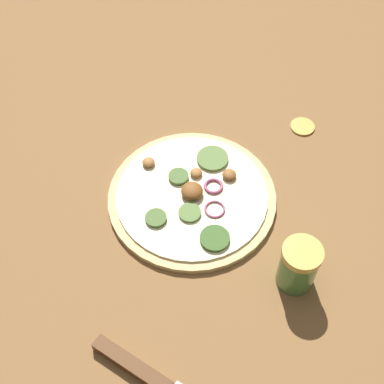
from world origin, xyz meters
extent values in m
plane|color=brown|center=(0.00, 0.00, 0.00)|extent=(3.00, 3.00, 0.00)
cylinder|color=#D6B77A|center=(0.00, 0.00, 0.01)|extent=(0.28, 0.28, 0.01)
cylinder|color=beige|center=(0.00, 0.00, 0.01)|extent=(0.25, 0.25, 0.00)
ellipsoid|color=brown|center=(0.00, 0.00, 0.02)|extent=(0.04, 0.04, 0.02)
cylinder|color=#47662D|center=(-0.07, -0.02, 0.02)|extent=(0.03, 0.03, 0.01)
torus|color=#A34C70|center=(0.02, -0.04, 0.02)|extent=(0.03, 0.03, 0.00)
cylinder|color=#567538|center=(0.06, 0.06, 0.02)|extent=(0.05, 0.05, 0.01)
cylinder|color=#567538|center=(-0.02, -0.03, 0.02)|extent=(0.04, 0.04, 0.00)
ellipsoid|color=#996633|center=(0.02, 0.04, 0.02)|extent=(0.02, 0.02, 0.01)
cylinder|color=#47662D|center=(-0.01, 0.04, 0.02)|extent=(0.03, 0.03, 0.01)
torus|color=#A34C70|center=(0.04, 0.00, 0.02)|extent=(0.03, 0.03, 0.01)
cylinder|color=#385B23|center=(0.00, -0.09, 0.02)|extent=(0.05, 0.05, 0.01)
ellipsoid|color=#996633|center=(-0.05, 0.09, 0.02)|extent=(0.02, 0.02, 0.01)
ellipsoid|color=brown|center=(0.07, 0.01, 0.02)|extent=(0.02, 0.02, 0.01)
cube|color=brown|center=(-0.18, -0.23, 0.01)|extent=(0.09, 0.11, 0.02)
cylinder|color=#4C7F42|center=(0.09, -0.20, 0.04)|extent=(0.06, 0.06, 0.07)
cylinder|color=gold|center=(0.09, -0.20, 0.08)|extent=(0.06, 0.06, 0.01)
cylinder|color=gold|center=(0.25, 0.07, 0.00)|extent=(0.04, 0.04, 0.01)
camera|label=1|loc=(-0.19, -0.48, 0.73)|focal=50.00mm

